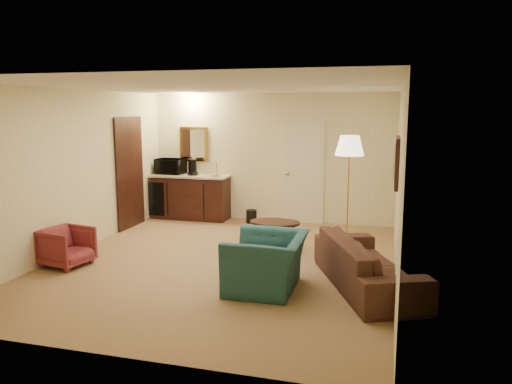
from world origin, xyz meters
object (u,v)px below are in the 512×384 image
Objects in this scene: sofa at (368,255)px; rose_chair_near at (67,245)px; coffee_table at (275,235)px; waste_bin at (251,216)px; wetbar_cabinet at (191,197)px; floor_lamp at (348,189)px; coffee_maker at (193,167)px; teal_armchair at (267,253)px; microwave at (170,165)px.

rose_chair_near is at bearing 70.77° from sofa.
waste_bin is at bearing 117.02° from coffee_table.
coffee_table is (2.25, -1.83, -0.22)m from wetbar_cabinet.
wetbar_cabinet is 4.97m from sofa.
coffee_table is at bearing -62.98° from waste_bin.
waste_bin is (-0.90, 1.76, -0.10)m from coffee_table.
coffee_maker is (-3.30, 1.06, 0.16)m from floor_lamp.
floor_lamp reaches higher than teal_armchair.
sofa is 2.01× the size of teal_armchair.
microwave is at bearing 9.17° from rose_chair_near.
rose_chair_near is 0.77× the size of coffee_table.
wetbar_cabinet is 0.81m from microwave.
wetbar_cabinet is at bearing -145.69° from teal_armchair.
rose_chair_near is at bearing -85.26° from microwave.
rose_chair_near is 4.60m from floor_lamp.
coffee_table is at bearing -144.31° from floor_lamp.
sofa is 6.65× the size of coffee_maker.
coffee_table is 1.98m from waste_bin.
waste_bin is at bearing -18.89° from rose_chair_near.
floor_lamp is 3.99m from microwave.
rose_chair_near is 3.62m from coffee_maker.
floor_lamp reaches higher than sofa.
wetbar_cabinet is 1.98× the size of coffee_table.
floor_lamp reaches higher than rose_chair_near.
floor_lamp is 3.18× the size of microwave.
coffee_maker is (0.55, 3.49, 0.77)m from rose_chair_near.
sofa is 3.99m from waste_bin.
coffee_maker is (-1.30, 0.08, 0.95)m from waste_bin.
teal_armchair is at bearing -83.04° from rose_chair_near.
waste_bin is (-2.45, 3.14, -0.29)m from sofa.
rose_chair_near reaches higher than coffee_table.
coffee_maker reaches higher than sofa.
coffee_table is at bearing -49.53° from rose_chair_near.
waste_bin is at bearing 154.02° from floor_lamp.
coffee_table reaches higher than waste_bin.
waste_bin is (-1.21, 3.55, -0.34)m from teal_armchair.
coffee_maker is (0.53, -0.06, -0.03)m from microwave.
microwave is (-4.27, 3.28, 0.69)m from sofa.
waste_bin is (1.35, -0.07, -0.33)m from wetbar_cabinet.
teal_armchair is at bearing -71.15° from waste_bin.
waste_bin is at bearing -18.62° from coffee_maker.
coffee_maker is at bearing 176.41° from waste_bin.
coffee_maker is (0.05, 0.01, 0.62)m from wetbar_cabinet.
floor_lamp is at bearing -17.32° from wetbar_cabinet.
rose_chair_near is 1.09× the size of microwave.
teal_armchair is 1.31× the size of coffee_table.
teal_armchair is 1.83m from coffee_table.
coffee_table is at bearing -39.19° from wetbar_cabinet.
sofa is at bearing -40.16° from wetbar_cabinet.
floor_lamp is (0.79, 2.58, 0.45)m from teal_armchair.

